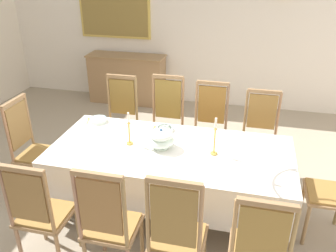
% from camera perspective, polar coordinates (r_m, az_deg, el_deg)
% --- Properties ---
extents(ground, '(7.72, 6.37, 0.04)m').
position_cam_1_polar(ground, '(4.03, 0.54, -13.39)').
color(ground, tan).
extents(back_wall, '(7.72, 0.08, 3.06)m').
position_cam_1_polar(back_wall, '(6.38, 7.47, 16.75)').
color(back_wall, white).
rests_on(back_wall, ground).
extents(dining_table, '(2.42, 1.12, 0.78)m').
position_cam_1_polar(dining_table, '(3.58, 0.44, -4.81)').
color(dining_table, '#927450').
rests_on(dining_table, ground).
extents(tablecloth, '(2.44, 1.14, 0.45)m').
position_cam_1_polar(tablecloth, '(3.60, 0.43, -5.45)').
color(tablecloth, white).
rests_on(tablecloth, dining_table).
extents(chair_south_a, '(0.44, 0.42, 1.11)m').
position_cam_1_polar(chair_south_a, '(3.26, -20.14, -13.05)').
color(chair_south_a, '#957353').
rests_on(chair_south_a, ground).
extents(chair_north_a, '(0.44, 0.42, 1.15)m').
position_cam_1_polar(chair_north_a, '(4.70, -7.82, 1.27)').
color(chair_north_a, '#907354').
rests_on(chair_north_a, ground).
extents(chair_south_b, '(0.44, 0.42, 1.15)m').
position_cam_1_polar(chair_south_b, '(2.98, -9.63, -15.30)').
color(chair_south_b, '#926A4D').
rests_on(chair_south_b, ground).
extents(chair_north_b, '(0.44, 0.42, 1.20)m').
position_cam_1_polar(chair_north_b, '(4.52, -0.34, 0.68)').
color(chair_north_b, '#987749').
rests_on(chair_north_b, ground).
extents(chair_south_c, '(0.44, 0.42, 1.18)m').
position_cam_1_polar(chair_south_c, '(2.84, 1.46, -17.16)').
color(chair_south_c, '#9F724B').
rests_on(chair_south_c, ground).
extents(chair_north_c, '(0.44, 0.42, 1.16)m').
position_cam_1_polar(chair_north_c, '(4.43, 6.77, -0.22)').
color(chair_north_c, '#997143').
rests_on(chair_north_c, ground).
extents(chair_south_d, '(0.44, 0.42, 1.12)m').
position_cam_1_polar(chair_south_d, '(2.83, 14.58, -18.94)').
color(chair_south_d, '#956C44').
rests_on(chair_south_d, ground).
extents(chair_north_d, '(0.44, 0.42, 1.10)m').
position_cam_1_polar(chair_north_d, '(4.42, 14.76, -1.29)').
color(chair_north_d, '#996F47').
rests_on(chair_north_d, ground).
extents(chair_head_west, '(0.42, 0.44, 1.16)m').
position_cam_1_polar(chair_head_west, '(4.26, -21.33, -3.17)').
color(chair_head_west, olive).
rests_on(chair_head_west, ground).
extents(soup_tureen, '(0.27, 0.27, 0.22)m').
position_cam_1_polar(soup_tureen, '(3.51, -1.13, -2.09)').
color(soup_tureen, silver).
rests_on(soup_tureen, tablecloth).
extents(candlestick_west, '(0.07, 0.07, 0.36)m').
position_cam_1_polar(candlestick_west, '(3.59, -6.37, -0.93)').
color(candlestick_west, gold).
rests_on(candlestick_west, tablecloth).
extents(candlestick_east, '(0.07, 0.07, 0.39)m').
position_cam_1_polar(candlestick_east, '(3.40, 7.64, -2.23)').
color(candlestick_east, gold).
rests_on(candlestick_east, tablecloth).
extents(bowl_near_left, '(0.20, 0.20, 0.05)m').
position_cam_1_polar(bowl_near_left, '(4.18, -11.33, 1.03)').
color(bowl_near_left, silver).
rests_on(bowl_near_left, tablecloth).
extents(bowl_near_right, '(0.20, 0.20, 0.04)m').
position_cam_1_polar(bowl_near_right, '(3.90, -0.58, -0.40)').
color(bowl_near_right, silver).
rests_on(bowl_near_right, tablecloth).
extents(spoon_primary, '(0.06, 0.17, 0.01)m').
position_cam_1_polar(spoon_primary, '(4.27, -12.83, 1.08)').
color(spoon_primary, gold).
rests_on(spoon_primary, tablecloth).
extents(spoon_secondary, '(0.03, 0.18, 0.01)m').
position_cam_1_polar(spoon_secondary, '(3.96, -2.30, -0.26)').
color(spoon_secondary, gold).
rests_on(spoon_secondary, tablecloth).
extents(sideboard, '(1.44, 0.48, 0.90)m').
position_cam_1_polar(sideboard, '(6.68, -6.69, 7.68)').
color(sideboard, '#96724C').
rests_on(sideboard, ground).
extents(framed_painting, '(1.35, 0.05, 1.09)m').
position_cam_1_polar(framed_painting, '(6.73, -8.78, 18.61)').
color(framed_painting, '#D1B251').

